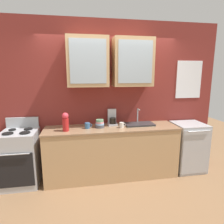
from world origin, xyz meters
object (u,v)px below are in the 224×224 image
cup_near_sink (122,125)px  stove_range (21,158)px  cup_near_bowls (87,126)px  bowl_stack (100,124)px  sink_faucet (139,124)px  vase (65,122)px  coffee_maker (112,119)px  dishwasher (188,146)px

cup_near_sink → stove_range: bearing=178.1°
cup_near_bowls → bowl_stack: bearing=5.5°
sink_faucet → cup_near_bowls: bearing=-175.7°
vase → coffee_maker: (0.82, 0.27, -0.05)m
sink_faucet → dishwasher: sink_faucet is taller
sink_faucet → dishwasher: size_ratio=0.57×
vase → bowl_stack: bearing=11.3°
stove_range → coffee_maker: 1.69m
cup_near_bowls → cup_near_sink: bearing=-5.4°
stove_range → dishwasher: bearing=-0.1°
bowl_stack → coffee_maker: (0.25, 0.15, 0.04)m
sink_faucet → dishwasher: 1.09m
bowl_stack → dishwasher: bowl_stack is taller
bowl_stack → sink_faucet: bearing=3.9°
dishwasher → cup_near_sink: bearing=-177.8°
dishwasher → coffee_maker: size_ratio=3.18×
cup_near_sink → dishwasher: (1.34, 0.05, -0.51)m
sink_faucet → bowl_stack: size_ratio=3.32×
vase → cup_near_bowls: (0.36, 0.09, -0.11)m
cup_near_bowls → coffee_maker: (0.46, 0.17, 0.06)m
stove_range → cup_near_bowls: 1.23m
vase → coffee_maker: vase is taller
sink_faucet → vase: vase is taller
vase → coffee_maker: 0.87m
stove_range → cup_near_bowls: size_ratio=8.79×
sink_faucet → coffee_maker: (-0.49, 0.10, 0.09)m
vase → cup_near_sink: 0.96m
cup_near_bowls → dishwasher: bearing=-0.1°
bowl_stack → coffee_maker: size_ratio=0.55×
stove_range → vase: (0.76, -0.09, 0.61)m
cup_near_bowls → sink_faucet: bearing=4.3°
sink_faucet → cup_near_sink: size_ratio=4.73×
stove_range → sink_faucet: (2.07, 0.07, 0.47)m
sink_faucet → cup_near_sink: bearing=-160.6°
cup_near_sink → cup_near_bowls: size_ratio=0.89×
cup_near_bowls → dishwasher: size_ratio=0.14×
bowl_stack → cup_near_bowls: bearing=-174.5°
cup_near_sink → coffee_maker: (-0.13, 0.23, 0.06)m
stove_range → dishwasher: stove_range is taller
cup_near_bowls → coffee_maker: coffee_maker is taller
stove_range → dishwasher: (3.05, -0.00, -0.01)m
cup_near_sink → coffee_maker: coffee_maker is taller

